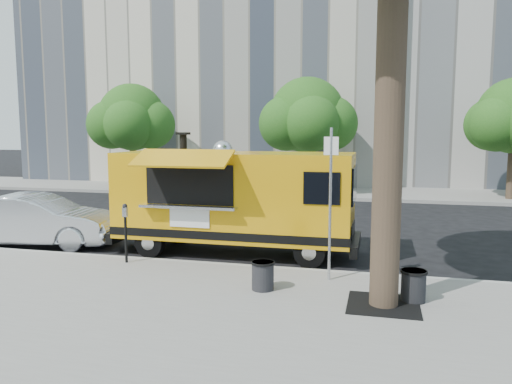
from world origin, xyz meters
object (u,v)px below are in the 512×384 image
at_px(parking_meter, 125,226).
at_px(food_truck, 233,198).
at_px(sedan, 37,220).
at_px(trash_bin_left, 263,275).
at_px(trash_bin_right, 413,285).
at_px(far_tree_b, 307,115).
at_px(sign_post, 330,195).
at_px(far_tree_a, 132,118).

distance_m(parking_meter, food_truck, 2.76).
distance_m(sedan, trash_bin_left, 7.37).
distance_m(food_truck, trash_bin_right, 5.26).
bearing_deg(trash_bin_right, far_tree_b, 105.11).
distance_m(sign_post, parking_meter, 4.64).
bearing_deg(food_truck, trash_bin_right, -36.19).
height_order(far_tree_a, sedan, far_tree_a).
bearing_deg(trash_bin_right, parking_meter, 169.54).
bearing_deg(sedan, food_truck, -95.98).
height_order(food_truck, trash_bin_right, food_truck).
bearing_deg(parking_meter, far_tree_b, 81.90).
xyz_separation_m(far_tree_b, sedan, (-5.46, -12.57, -3.13)).
distance_m(far_tree_b, sign_post, 14.61).
height_order(sign_post, food_truck, sign_post).
xyz_separation_m(far_tree_b, trash_bin_right, (4.10, -15.18, -3.39)).
bearing_deg(far_tree_b, sign_post, -79.85).
xyz_separation_m(sign_post, sedan, (-8.01, 1.68, -1.15)).
xyz_separation_m(far_tree_a, trash_bin_left, (10.42, -14.79, -3.34)).
xyz_separation_m(sedan, trash_bin_left, (6.88, -2.62, -0.26)).
height_order(far_tree_b, food_truck, far_tree_b).
relative_size(far_tree_b, trash_bin_right, 10.03).
height_order(far_tree_a, trash_bin_left, far_tree_a).
xyz_separation_m(far_tree_b, parking_meter, (-2.00, -14.05, -2.85)).
bearing_deg(far_tree_b, sedan, -113.46).
relative_size(parking_meter, sedan, 0.31).
relative_size(far_tree_b, sedan, 1.29).
height_order(sedan, trash_bin_left, sedan).
bearing_deg(sign_post, trash_bin_right, -30.90).
relative_size(sign_post, trash_bin_left, 5.62).
bearing_deg(trash_bin_left, far_tree_a, 125.17).
distance_m(parking_meter, sedan, 3.77).
relative_size(sign_post, food_truck, 0.49).
relative_size(far_tree_b, food_truck, 0.89).
height_order(sign_post, trash_bin_right, sign_post).
xyz_separation_m(sign_post, food_truck, (-2.62, 2.12, -0.42)).
xyz_separation_m(far_tree_a, far_tree_b, (9.00, 0.40, 0.06)).
relative_size(far_tree_a, parking_meter, 4.01).
bearing_deg(parking_meter, sign_post, -2.52).
height_order(far_tree_a, food_truck, far_tree_a).
bearing_deg(trash_bin_left, sign_post, 39.92).
bearing_deg(far_tree_a, parking_meter, -62.85).
xyz_separation_m(food_truck, sedan, (-5.39, -0.45, -0.72)).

